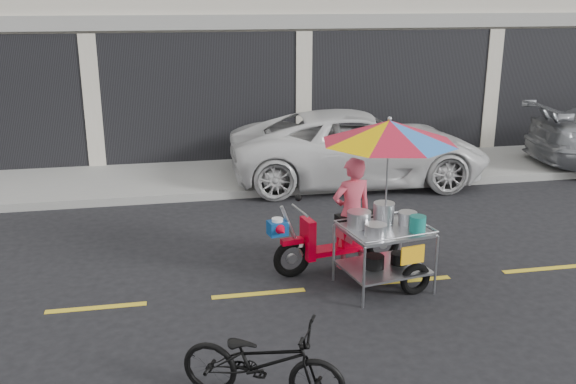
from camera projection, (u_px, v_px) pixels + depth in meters
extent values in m
plane|color=black|center=(407.00, 281.00, 8.54)|extent=(90.00, 90.00, 0.00)
cube|color=gray|center=(313.00, 170.00, 13.68)|extent=(45.00, 3.00, 0.15)
cube|color=black|center=(303.00, 98.00, 14.18)|extent=(35.28, 0.06, 2.90)
cube|color=gray|center=(304.00, 21.00, 13.67)|extent=(36.00, 0.12, 0.30)
cube|color=gold|center=(407.00, 281.00, 8.54)|extent=(42.00, 0.10, 0.01)
imported|color=silver|center=(359.00, 147.00, 12.88)|extent=(5.32, 2.75, 1.43)
imported|color=black|center=(263.00, 362.00, 5.91)|extent=(1.66, 1.19, 0.83)
torus|color=black|center=(292.00, 259.00, 8.61)|extent=(0.54, 0.20, 0.53)
torus|color=black|center=(383.00, 244.00, 9.10)|extent=(0.54, 0.20, 0.53)
cylinder|color=#9EA0A5|center=(292.00, 259.00, 8.61)|extent=(0.14, 0.08, 0.13)
cylinder|color=#9EA0A5|center=(383.00, 244.00, 9.10)|extent=(0.14, 0.08, 0.13)
cube|color=red|center=(292.00, 241.00, 8.53)|extent=(0.31, 0.16, 0.07)
cylinder|color=#9EA0A5|center=(292.00, 231.00, 8.49)|extent=(0.34, 0.11, 0.75)
cube|color=red|center=(308.00, 239.00, 8.62)|extent=(0.17, 0.33, 0.56)
cube|color=red|center=(336.00, 249.00, 8.83)|extent=(0.78, 0.39, 0.07)
cube|color=red|center=(363.00, 231.00, 8.91)|extent=(0.73, 0.37, 0.37)
cube|color=black|center=(358.00, 217.00, 8.82)|extent=(0.63, 0.33, 0.09)
cylinder|color=#9EA0A5|center=(300.00, 210.00, 8.45)|extent=(0.13, 0.51, 0.03)
sphere|color=black|center=(298.00, 198.00, 8.60)|extent=(0.09, 0.09, 0.09)
cylinder|color=white|center=(300.00, 244.00, 8.59)|extent=(0.13, 0.13, 0.05)
cube|color=navy|center=(277.00, 228.00, 8.40)|extent=(0.28, 0.25, 0.19)
cylinder|color=white|center=(277.00, 220.00, 8.37)|extent=(0.17, 0.17, 0.05)
cone|color=red|center=(282.00, 231.00, 8.25)|extent=(0.20, 0.23, 0.17)
torus|color=black|center=(415.00, 279.00, 8.12)|extent=(0.44, 0.17, 0.43)
cylinder|color=#9EA0A5|center=(364.00, 278.00, 7.70)|extent=(0.04, 0.04, 0.79)
cylinder|color=#9EA0A5|center=(334.00, 253.00, 8.44)|extent=(0.04, 0.04, 0.79)
cylinder|color=#9EA0A5|center=(436.00, 265.00, 8.06)|extent=(0.04, 0.04, 0.79)
cylinder|color=#9EA0A5|center=(401.00, 242.00, 8.80)|extent=(0.04, 0.04, 0.79)
cube|color=#9EA0A5|center=(383.00, 267.00, 8.29)|extent=(1.16, 1.01, 0.03)
cube|color=#9EA0A5|center=(385.00, 230.00, 8.14)|extent=(1.16, 1.01, 0.04)
cylinder|color=#9EA0A5|center=(403.00, 237.00, 7.75)|extent=(1.01, 0.21, 0.02)
cylinder|color=#9EA0A5|center=(369.00, 216.00, 8.49)|extent=(1.01, 0.21, 0.02)
cylinder|color=#9EA0A5|center=(349.00, 231.00, 7.94)|extent=(0.18, 0.83, 0.02)
cylinder|color=#9EA0A5|center=(420.00, 221.00, 8.30)|extent=(0.18, 0.83, 0.02)
cylinder|color=#9EA0A5|center=(368.00, 256.00, 8.66)|extent=(0.16, 0.69, 0.04)
cylinder|color=#9EA0A5|center=(369.00, 223.00, 8.52)|extent=(0.16, 0.69, 0.04)
cube|color=#F6AB11|center=(413.00, 255.00, 7.84)|extent=(0.32, 0.08, 0.23)
cylinder|color=#B7B7BC|center=(359.00, 220.00, 8.17)|extent=(0.35, 0.35, 0.19)
cylinder|color=#B7B7BC|center=(384.00, 214.00, 8.31)|extent=(0.31, 0.31, 0.26)
cylinder|color=#B7B7BC|center=(407.00, 219.00, 8.27)|extent=(0.28, 0.28, 0.15)
cylinder|color=#B7B7BC|center=(376.00, 231.00, 7.88)|extent=(0.31, 0.31, 0.13)
cylinder|color=#15746A|center=(418.00, 224.00, 8.01)|extent=(0.24, 0.24, 0.20)
cylinder|color=black|center=(374.00, 262.00, 8.21)|extent=(0.30, 0.30, 0.17)
cylinder|color=black|center=(399.00, 258.00, 8.34)|extent=(0.26, 0.26, 0.15)
cylinder|color=#9EA0A5|center=(387.00, 175.00, 8.03)|extent=(0.03, 0.03, 1.39)
sphere|color=#9EA0A5|center=(390.00, 119.00, 7.82)|extent=(0.06, 0.06, 0.06)
imported|color=#D24559|center=(352.00, 213.00, 8.76)|extent=(0.63, 0.48, 1.58)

